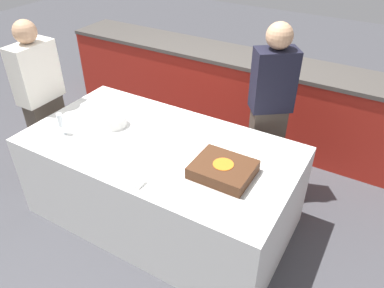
{
  "coord_description": "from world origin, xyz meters",
  "views": [
    {
      "loc": [
        1.43,
        -1.92,
        2.39
      ],
      "look_at": [
        0.3,
        0.0,
        0.86
      ],
      "focal_mm": 35.0,
      "sensor_mm": 36.0,
      "label": 1
    }
  ],
  "objects_px": {
    "person_cutting_cake": "(269,112)",
    "person_seated_left": "(43,102)",
    "wine_glass": "(60,121)",
    "cake": "(223,170)",
    "plate_stack": "(114,121)"
  },
  "relations": [
    {
      "from": "person_cutting_cake",
      "to": "person_seated_left",
      "type": "xyz_separation_m",
      "value": [
        -1.88,
        -0.78,
        -0.05
      ]
    },
    {
      "from": "wine_glass",
      "to": "person_cutting_cake",
      "type": "xyz_separation_m",
      "value": [
        1.34,
        1.06,
        -0.05
      ]
    },
    {
      "from": "wine_glass",
      "to": "person_seated_left",
      "type": "distance_m",
      "value": 0.62
    },
    {
      "from": "cake",
      "to": "person_seated_left",
      "type": "height_order",
      "value": "person_seated_left"
    },
    {
      "from": "plate_stack",
      "to": "wine_glass",
      "type": "distance_m",
      "value": 0.42
    },
    {
      "from": "cake",
      "to": "plate_stack",
      "type": "height_order",
      "value": "cake"
    },
    {
      "from": "person_seated_left",
      "to": "wine_glass",
      "type": "bearing_deg",
      "value": -116.68
    },
    {
      "from": "cake",
      "to": "wine_glass",
      "type": "xyz_separation_m",
      "value": [
        -1.34,
        -0.18,
        0.07
      ]
    },
    {
      "from": "cake",
      "to": "plate_stack",
      "type": "relative_size",
      "value": 2.11
    },
    {
      "from": "plate_stack",
      "to": "person_seated_left",
      "type": "height_order",
      "value": "person_seated_left"
    },
    {
      "from": "person_cutting_cake",
      "to": "wine_glass",
      "type": "bearing_deg",
      "value": 1.13
    },
    {
      "from": "wine_glass",
      "to": "person_cutting_cake",
      "type": "relative_size",
      "value": 0.12
    },
    {
      "from": "cake",
      "to": "wine_glass",
      "type": "height_order",
      "value": "wine_glass"
    },
    {
      "from": "cake",
      "to": "wine_glass",
      "type": "distance_m",
      "value": 1.35
    },
    {
      "from": "cake",
      "to": "person_seated_left",
      "type": "bearing_deg",
      "value": 177.26
    }
  ]
}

